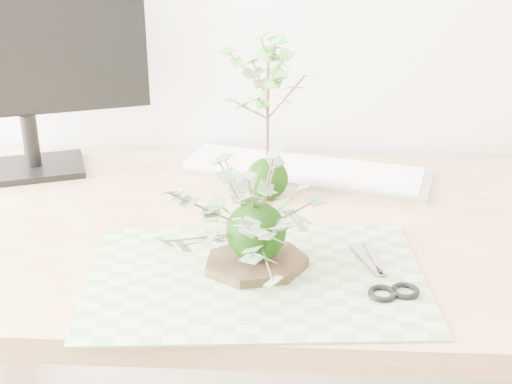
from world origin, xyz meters
The scene contains 8 objects.
desk centered at (0.00, 1.23, 0.65)m, with size 1.60×0.70×0.74m.
cutting_mat centered at (0.01, 1.05, 0.74)m, with size 0.50×0.33×0.00m, color slate.
stone_dish centered at (0.00, 1.07, 0.75)m, with size 0.16×0.16×0.01m, color black.
ivy_kokedama centered at (0.00, 1.07, 0.85)m, with size 0.33×0.33×0.18m.
maple_kokedama centered at (0.01, 1.34, 0.97)m, with size 0.20×0.20×0.32m.
keyboard centered at (0.08, 1.46, 0.75)m, with size 0.53×0.27×0.02m.
monitor centered at (-0.47, 1.45, 0.99)m, with size 0.47×0.20×0.43m.
scissors centered at (0.19, 1.03, 0.75)m, with size 0.09×0.18×0.01m.
Camera 1 is at (0.06, 0.13, 1.29)m, focal length 50.00 mm.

